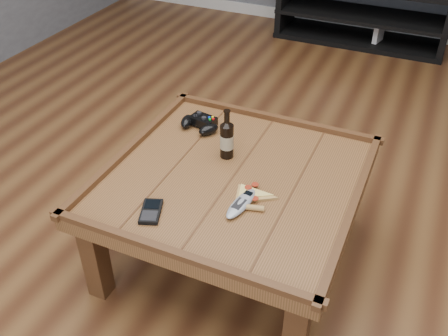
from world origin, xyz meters
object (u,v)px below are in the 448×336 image
at_px(coffee_table, 233,187).
at_px(media_console, 363,13).
at_px(beer_bottle, 227,138).
at_px(game_controller, 200,123).
at_px(game_console, 378,36).
at_px(smartphone, 151,211).
at_px(pizza_slice, 250,196).
at_px(remote_control, 241,203).

distance_m(coffee_table, media_console, 2.75).
bearing_deg(beer_bottle, coffee_table, -55.21).
xyz_separation_m(game_controller, game_console, (0.45, 2.43, -0.39)).
bearing_deg(smartphone, game_controller, 78.62).
distance_m(beer_bottle, smartphone, 0.47).
bearing_deg(media_console, game_console, -15.09).
xyz_separation_m(beer_bottle, game_console, (0.25, 2.59, -0.45)).
relative_size(game_controller, pizza_slice, 0.86).
bearing_deg(media_console, game_controller, -96.58).
bearing_deg(remote_control, game_controller, 138.99).
height_order(coffee_table, game_controller, game_controller).
relative_size(remote_control, game_console, 1.00).
xyz_separation_m(media_console, game_controller, (-0.29, -2.48, 0.23)).
relative_size(game_controller, remote_control, 1.03).
bearing_deg(coffee_table, game_console, 86.53).
height_order(media_console, pizza_slice, media_console).
height_order(pizza_slice, game_console, pizza_slice).
height_order(beer_bottle, game_controller, beer_bottle).
distance_m(pizza_slice, smartphone, 0.38).
height_order(coffee_table, game_console, coffee_table).
xyz_separation_m(coffee_table, media_console, (0.00, 2.75, -0.15)).
distance_m(media_console, game_console, 0.23).
bearing_deg(pizza_slice, game_console, 74.38).
relative_size(smartphone, game_console, 0.74).
bearing_deg(coffee_table, media_console, 90.00).
height_order(media_console, beer_bottle, beer_bottle).
bearing_deg(media_console, coffee_table, -90.00).
bearing_deg(game_controller, game_console, 89.72).
relative_size(beer_bottle, remote_control, 1.12).
bearing_deg(game_controller, smartphone, -70.70).
height_order(smartphone, game_console, smartphone).
xyz_separation_m(game_controller, pizza_slice, (0.40, -0.37, -0.02)).
bearing_deg(game_controller, coffee_table, -33.51).
distance_m(media_console, remote_control, 2.92).
relative_size(game_controller, game_console, 1.03).
xyz_separation_m(media_console, pizza_slice, (0.11, -2.85, 0.21)).
relative_size(beer_bottle, smartphone, 1.51).
bearing_deg(remote_control, smartphone, -142.04).
relative_size(coffee_table, game_console, 5.13).
distance_m(coffee_table, remote_control, 0.20).
relative_size(coffee_table, media_console, 0.74).
bearing_deg(media_console, pizza_slice, -87.74).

